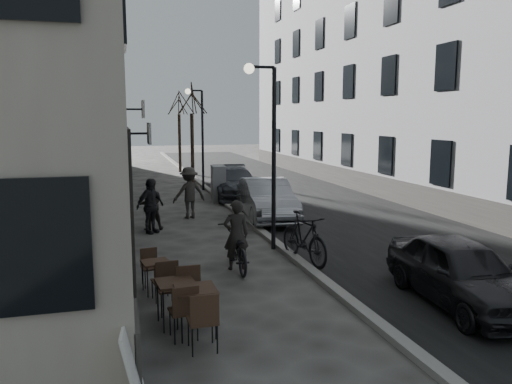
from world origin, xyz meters
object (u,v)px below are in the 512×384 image
tree_far (179,103)px  sign_board (135,379)px  car_near (461,272)px  car_far (235,183)px  bistro_set_a (196,306)px  utility_cabinet (218,183)px  car_mid (266,199)px  pedestrian_far (150,206)px  streetlamp_near (268,136)px  streetlamp_far (199,128)px  pedestrian_near (150,204)px  pedestrian_mid (189,193)px  bicycle (236,248)px  bistro_set_c (156,273)px  bistro_set_b (176,298)px  moped (304,238)px  tree_near (191,100)px

tree_far → sign_board: tree_far is taller
car_near → car_far: size_ratio=0.81×
bistro_set_a → car_near: size_ratio=0.42×
utility_cabinet → car_mid: utility_cabinet is taller
pedestrian_far → car_near: size_ratio=0.45×
pedestrian_far → car_mid: 4.37m
streetlamp_near → utility_cabinet: size_ratio=3.24×
utility_cabinet → pedestrian_far: (-3.31, -5.61, 0.09)m
sign_board → streetlamp_far: bearing=84.2°
streetlamp_near → pedestrian_near: 5.09m
sign_board → car_mid: 12.22m
streetlamp_near → pedestrian_mid: streetlamp_near is taller
bicycle → bistro_set_c: bearing=30.9°
streetlamp_far → bistro_set_b: streetlamp_far is taller
streetlamp_near → pedestrian_far: streetlamp_near is taller
streetlamp_near → car_near: streetlamp_near is taller
bistro_set_a → utility_cabinet: 13.86m
tree_far → bistro_set_b: tree_far is taller
tree_far → bicycle: (-1.34, -22.56, -4.14)m
pedestrian_far → car_mid: bearing=-20.2°
streetlamp_near → streetlamp_far: size_ratio=1.00×
pedestrian_near → sign_board: bearing=80.9°
bistro_set_a → pedestrian_near: 8.42m
moped → bicycle: bearing=172.8°
pedestrian_near → pedestrian_far: (-0.04, -0.50, 0.03)m
bistro_set_b → streetlamp_near: bearing=50.3°
bistro_set_b → pedestrian_far: size_ratio=0.93×
utility_cabinet → car_near: size_ratio=0.40×
bistro_set_b → car_near: car_near is taller
tree_far → car_near: bearing=-84.7°
pedestrian_mid → pedestrian_near: bearing=32.7°
pedestrian_mid → streetlamp_far: bearing=-116.2°
pedestrian_far → car_far: size_ratio=0.37×
streetlamp_far → sign_board: bearing=-101.4°
bistro_set_b → car_far: bearing=67.2°
bistro_set_a → moped: (3.30, 3.54, 0.14)m
sign_board → pedestrian_near: bearing=91.0°
car_near → bistro_set_c: bearing=162.8°
bistro_set_a → car_mid: bearing=65.3°
car_far → bistro_set_b: bearing=-102.1°
pedestrian_near → car_far: bearing=-130.4°
bicycle → car_near: size_ratio=0.51×
bicycle → utility_cabinet: bearing=-97.8°
streetlamp_near → tree_near: tree_near is taller
bistro_set_c → bicycle: (2.01, 1.16, 0.11)m
tree_far → car_far: tree_far is taller
utility_cabinet → streetlamp_far: bearing=99.1°
bicycle → car_mid: 6.12m
bistro_set_c → car_mid: car_mid is taller
pedestrian_far → bistro_set_b: bearing=-125.7°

